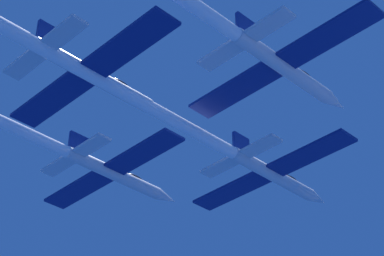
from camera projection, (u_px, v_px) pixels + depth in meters
name	position (u px, v px, depth m)	size (l,w,h in m)	color
jet_lead	(157.00, 111.00, 62.39)	(18.77, 55.95, 3.11)	silver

